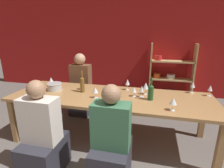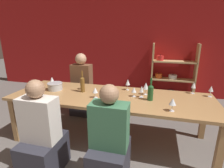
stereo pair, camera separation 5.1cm
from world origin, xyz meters
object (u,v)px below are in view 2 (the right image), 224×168
wine_glass_white_a (194,85)px  wine_glass_red_b (95,90)px  mixing_bowl (55,86)px  wine_glass_red_d (146,86)px  dining_table (110,100)px  wine_glass_white_d (142,89)px  wine_glass_empty_b (52,79)px  person_far_a (82,91)px  person_near_a (109,151)px  wine_glass_white_c (134,90)px  cell_phone (48,97)px  wine_bottle_dark (82,84)px  wine_glass_white_b (211,89)px  wine_glass_red_a (173,102)px  wine_bottle_green (150,92)px  wine_glass_empty_a (82,82)px  shelf_unit (171,78)px  person_near_b (42,140)px  wine_glass_red_c (128,82)px

wine_glass_white_a → wine_glass_red_b: wine_glass_white_a is taller
mixing_bowl → wine_glass_red_d: size_ratio=1.31×
dining_table → wine_glass_white_d: size_ratio=17.35×
mixing_bowl → wine_glass_empty_b: bearing=132.0°
person_far_a → mixing_bowl: bearing=80.9°
person_near_a → person_far_a: size_ratio=0.94×
wine_glass_white_d → wine_glass_red_d: bearing=68.6°
wine_glass_white_c → cell_phone: 1.24m
dining_table → wine_bottle_dark: size_ratio=8.83×
wine_glass_white_b → wine_glass_empty_b: bearing=-178.3°
person_far_a → wine_glass_white_a: bearing=169.1°
wine_glass_red_d → person_near_a: bearing=-105.7°
wine_glass_red_a → wine_glass_white_c: bearing=144.0°
dining_table → wine_bottle_green: bearing=-3.1°
wine_glass_empty_a → person_near_a: size_ratio=0.15×
shelf_unit → person_near_a: shelf_unit is taller
wine_glass_white_d → wine_glass_red_d: (0.05, 0.12, 0.02)m
dining_table → person_near_b: size_ratio=2.56×
wine_bottle_green → cell_phone: size_ratio=1.93×
mixing_bowl → shelf_unit: bearing=48.1°
shelf_unit → wine_glass_white_a: shelf_unit is taller
wine_bottle_dark → wine_glass_red_d: (0.96, 0.13, -0.00)m
wine_glass_white_d → wine_glass_red_b: bearing=-162.8°
mixing_bowl → wine_glass_red_d: 1.45m
shelf_unit → wine_glass_red_c: bearing=-113.2°
wine_glass_white_b → wine_glass_empty_a: 1.94m
wine_glass_empty_a → wine_glass_empty_b: bearing=172.3°
person_near_b → wine_glass_empty_a: bearing=85.4°
dining_table → mixing_bowl: mixing_bowl is taller
wine_glass_white_c → person_near_b: (-0.94, -0.89, -0.41)m
dining_table → mixing_bowl: size_ratio=12.16×
dining_table → wine_glass_white_b: (1.41, 0.33, 0.19)m
person_near_b → wine_glass_white_c: bearing=43.2°
person_near_a → person_far_a: (-1.03, 1.62, 0.03)m
mixing_bowl → person_near_b: person_near_b is taller
wine_bottle_dark → wine_glass_white_d: (0.91, 0.00, -0.02)m
dining_table → wine_glass_white_d: bearing=7.0°
shelf_unit → person_near_b: 3.44m
wine_glass_white_d → wine_glass_white_b: bearing=15.9°
wine_glass_white_d → person_near_a: 1.00m
shelf_unit → person_far_a: 2.30m
shelf_unit → wine_bottle_dark: (-1.47, -2.15, 0.35)m
wine_glass_red_a → wine_glass_empty_b: bearing=163.9°
wine_bottle_dark → cell_phone: wine_bottle_dark is taller
wine_glass_white_d → cell_phone: size_ratio=1.04×
person_far_a → person_near_b: person_far_a is taller
dining_table → wine_glass_white_a: 1.28m
wine_bottle_dark → wine_glass_white_b: bearing=8.3°
mixing_bowl → wine_glass_white_b: wine_glass_white_b is taller
shelf_unit → wine_glass_empty_b: size_ratio=9.39×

